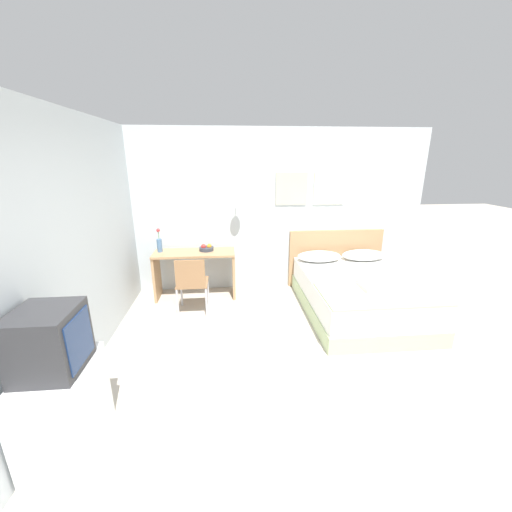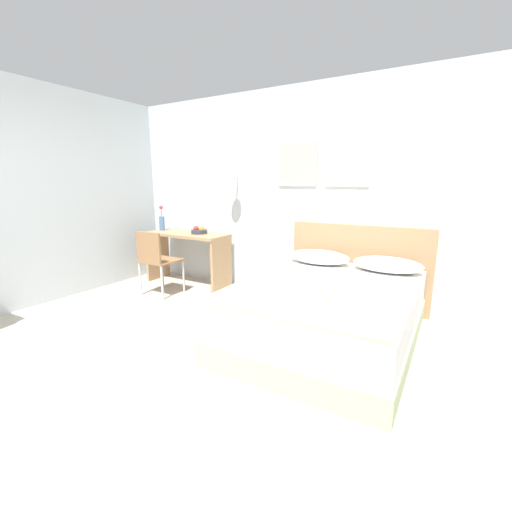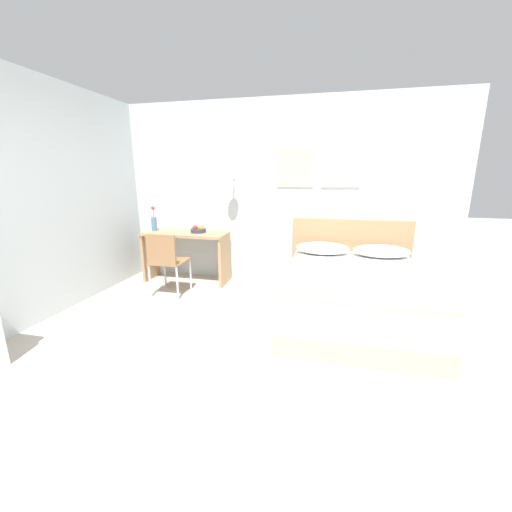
# 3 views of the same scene
# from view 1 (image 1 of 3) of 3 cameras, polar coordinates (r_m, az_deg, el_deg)

# --- Properties ---
(ground_plane) EXTENTS (24.00, 24.00, 0.00)m
(ground_plane) POSITION_cam_1_polar(r_m,az_deg,el_deg) (3.34, 9.08, -23.83)
(ground_plane) COLOR #B2A899
(wall_back) EXTENTS (5.23, 0.31, 2.65)m
(wall_back) POSITION_cam_1_polar(r_m,az_deg,el_deg) (5.29, 2.57, 8.13)
(wall_back) COLOR silver
(wall_back) RESTS_ON ground_plane
(wall_left) EXTENTS (0.06, 5.72, 2.65)m
(wall_left) POSITION_cam_1_polar(r_m,az_deg,el_deg) (2.88, -37.33, -3.75)
(wall_left) COLOR silver
(wall_left) RESTS_ON ground_plane
(bed) EXTENTS (1.52, 2.07, 0.55)m
(bed) POSITION_cam_1_polar(r_m,az_deg,el_deg) (4.85, 18.06, -6.72)
(bed) COLOR #B2C693
(bed) RESTS_ON ground_plane
(headboard) EXTENTS (1.64, 0.06, 1.00)m
(headboard) POSITION_cam_1_polar(r_m,az_deg,el_deg) (5.70, 14.19, -0.32)
(headboard) COLOR #A87F56
(headboard) RESTS_ON ground_plane
(pillow_left) EXTENTS (0.72, 0.41, 0.16)m
(pillow_left) POSITION_cam_1_polar(r_m,az_deg,el_deg) (5.28, 11.39, -0.06)
(pillow_left) COLOR white
(pillow_left) RESTS_ON bed
(pillow_right) EXTENTS (0.72, 0.41, 0.16)m
(pillow_right) POSITION_cam_1_polar(r_m,az_deg,el_deg) (5.55, 18.95, 0.17)
(pillow_right) COLOR white
(pillow_right) RESTS_ON bed
(throw_blanket) EXTENTS (1.48, 0.83, 0.02)m
(throw_blanket) POSITION_cam_1_polar(r_m,az_deg,el_deg) (4.25, 21.54, -6.39)
(throw_blanket) COLOR #B2C693
(throw_blanket) RESTS_ON bed
(folded_towel_near_foot) EXTENTS (0.35, 0.36, 0.06)m
(folded_towel_near_foot) POSITION_cam_1_polar(r_m,az_deg,el_deg) (4.35, 20.76, -5.14)
(folded_towel_near_foot) COLOR white
(folded_towel_near_foot) RESTS_ON throw_blanket
(desk) EXTENTS (1.27, 0.49, 0.76)m
(desk) POSITION_cam_1_polar(r_m,az_deg,el_deg) (5.12, -11.03, -1.67)
(desk) COLOR #A87F56
(desk) RESTS_ON ground_plane
(desk_chair) EXTENTS (0.44, 0.44, 0.87)m
(desk_chair) POSITION_cam_1_polar(r_m,az_deg,el_deg) (4.54, -11.64, -4.48)
(desk_chair) COLOR #8E6642
(desk_chair) RESTS_ON ground_plane
(fruit_bowl) EXTENTS (0.23, 0.23, 0.11)m
(fruit_bowl) POSITION_cam_1_polar(r_m,az_deg,el_deg) (5.07, -9.01, 1.39)
(fruit_bowl) COLOR #333842
(fruit_bowl) RESTS_ON desk
(flower_vase) EXTENTS (0.08, 0.08, 0.38)m
(flower_vase) POSITION_cam_1_polar(r_m,az_deg,el_deg) (5.14, -17.16, 2.16)
(flower_vase) COLOR #4C7099
(flower_vase) RESTS_ON desk
(tv_stand) EXTENTS (0.43, 0.68, 0.73)m
(tv_stand) POSITION_cam_1_polar(r_m,az_deg,el_deg) (3.02, -31.51, -22.73)
(tv_stand) COLOR white
(tv_stand) RESTS_ON ground_plane
(television) EXTENTS (0.42, 0.44, 0.47)m
(television) POSITION_cam_1_polar(r_m,az_deg,el_deg) (2.70, -33.50, -12.75)
(television) COLOR #2D2D30
(television) RESTS_ON tv_stand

